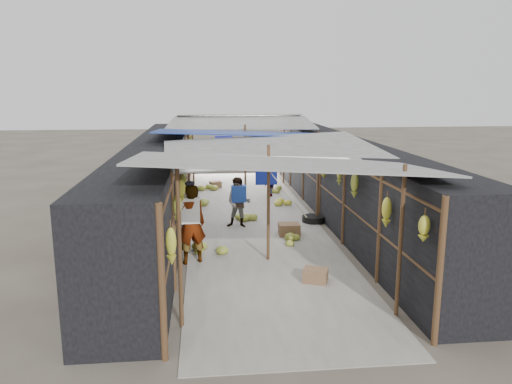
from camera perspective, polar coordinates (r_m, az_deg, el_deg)
name	(u,v)px	position (r m, az deg, el deg)	size (l,w,h in m)	color
ground	(291,321)	(8.57, 4.07, -14.49)	(80.00, 80.00, 0.00)	#6B6356
aisle_slab	(253,220)	(14.62, -0.38, -3.17)	(3.60, 16.00, 0.02)	#9E998E
stall_left	(158,183)	(14.36, -11.17, 1.00)	(1.40, 15.00, 2.30)	black
stall_right	(344,180)	(14.88, 10.02, 1.41)	(1.40, 15.00, 2.30)	black
crate_near	(289,230)	(13.08, 3.81, -4.31)	(0.54, 0.43, 0.32)	brown
crate_mid	(316,276)	(10.09, 6.82, -9.49)	(0.47, 0.37, 0.28)	brown
crate_back	(216,185)	(19.27, -4.65, 0.83)	(0.41, 0.33, 0.26)	brown
black_basin	(313,219)	(14.42, 6.55, -3.10)	(0.64, 0.64, 0.19)	black
vendor_elderly	(191,224)	(10.95, -7.44, -3.66)	(0.65, 0.43, 1.78)	white
shopper_blue	(239,203)	(13.70, -1.99, -1.22)	(0.68, 0.53, 1.40)	navy
vendor_seated	(269,183)	(17.60, 1.55, 1.05)	(0.65, 0.37, 1.00)	#524B47
market_canopy	(252,136)	(14.56, -0.44, 6.38)	(5.62, 15.20, 2.77)	brown
hanging_bananas	(257,166)	(13.90, 0.08, 3.00)	(3.95, 14.49, 0.75)	gold
floor_bananas	(246,206)	(15.63, -1.20, -1.64)	(3.55, 7.80, 0.32)	olive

